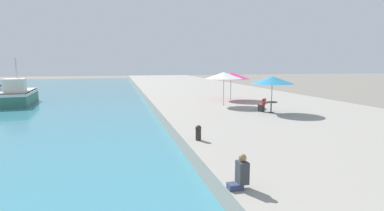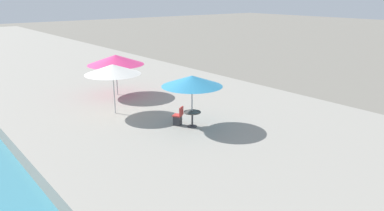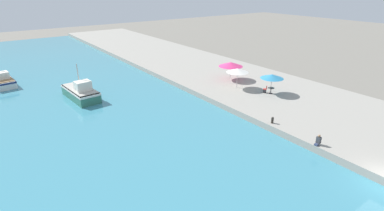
% 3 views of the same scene
% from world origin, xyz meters
% --- Properties ---
extents(quay_promenade, '(16.00, 90.00, 0.71)m').
position_xyz_m(quay_promenade, '(8.00, 37.00, 0.35)').
color(quay_promenade, gray).
rests_on(quay_promenade, ground_plane).
extents(cafe_umbrella_pink, '(2.84, 2.84, 2.43)m').
position_xyz_m(cafe_umbrella_pink, '(7.21, 16.79, 2.89)').
color(cafe_umbrella_pink, '#B7B7B7').
rests_on(cafe_umbrella_pink, quay_promenade).
extents(cafe_umbrella_white, '(2.85, 2.85, 2.59)m').
position_xyz_m(cafe_umbrella_white, '(5.27, 20.80, 3.05)').
color(cafe_umbrella_white, '#B7B7B7').
rests_on(cafe_umbrella_white, quay_promenade).
extents(cafe_umbrella_striped, '(3.42, 3.42, 2.48)m').
position_xyz_m(cafe_umbrella_striped, '(7.14, 24.12, 2.89)').
color(cafe_umbrella_striped, '#B7B7B7').
rests_on(cafe_umbrella_striped, quay_promenade).
extents(cafe_table, '(0.80, 0.80, 0.74)m').
position_xyz_m(cafe_table, '(7.13, 16.66, 1.24)').
color(cafe_table, '#333338').
rests_on(cafe_table, quay_promenade).
extents(cafe_chair_left, '(0.57, 0.58, 0.91)m').
position_xyz_m(cafe_chair_left, '(6.75, 17.28, 1.03)').
color(cafe_chair_left, '#2D2D33').
rests_on(cafe_chair_left, quay_promenade).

